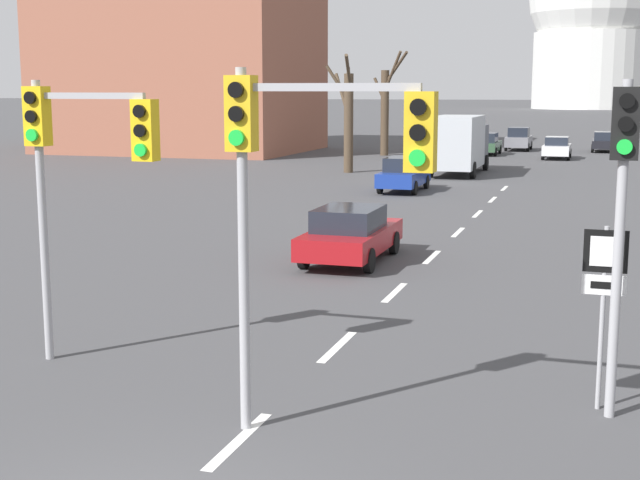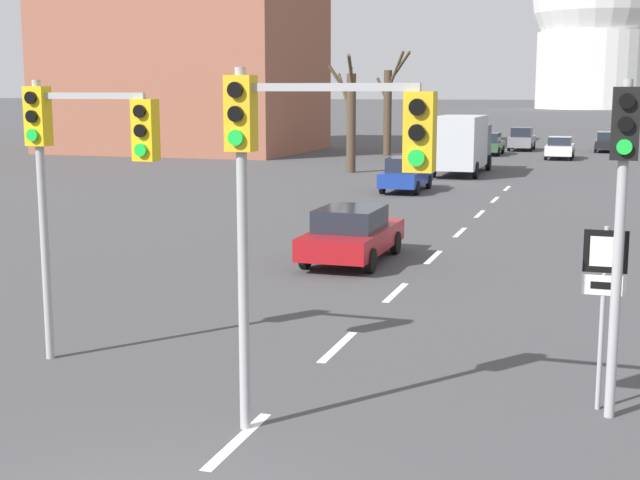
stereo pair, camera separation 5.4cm
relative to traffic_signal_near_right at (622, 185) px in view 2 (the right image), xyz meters
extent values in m
cube|color=silver|center=(-4.60, -2.38, -3.25)|extent=(0.16, 2.00, 0.01)
cube|color=silver|center=(-4.60, 2.12, -3.25)|extent=(0.16, 2.00, 0.01)
cube|color=silver|center=(-4.60, 6.62, -3.25)|extent=(0.16, 2.00, 0.01)
cube|color=silver|center=(-4.60, 11.12, -3.25)|extent=(0.16, 2.00, 0.01)
cube|color=silver|center=(-4.60, 15.62, -3.25)|extent=(0.16, 2.00, 0.01)
cube|color=silver|center=(-4.60, 20.12, -3.25)|extent=(0.16, 2.00, 0.01)
cube|color=silver|center=(-4.60, 24.62, -3.25)|extent=(0.16, 2.00, 0.01)
cube|color=silver|center=(-4.60, 29.12, -3.25)|extent=(0.16, 2.00, 0.01)
cylinder|color=#9E9EA3|center=(0.00, 0.01, -0.93)|extent=(0.14, 0.14, 4.65)
cube|color=black|center=(0.00, 0.01, 0.81)|extent=(0.36, 0.28, 0.96)
cylinder|color=black|center=(0.00, -0.16, 1.11)|extent=(0.20, 0.06, 0.20)
cylinder|color=black|center=(0.00, -0.16, 0.81)|extent=(0.20, 0.06, 0.20)
cylinder|color=green|center=(0.00, -0.16, 0.52)|extent=(0.20, 0.06, 0.20)
cylinder|color=#9E9EA3|center=(-9.06, -0.04, -0.92)|extent=(0.14, 0.14, 4.67)
cube|color=yellow|center=(-9.06, -0.04, 0.83)|extent=(0.36, 0.28, 0.96)
cylinder|color=black|center=(-9.06, -0.21, 1.13)|extent=(0.20, 0.06, 0.20)
cylinder|color=black|center=(-9.06, -0.21, 0.83)|extent=(0.20, 0.06, 0.20)
cylinder|color=green|center=(-9.06, -0.21, 0.53)|extent=(0.20, 0.06, 0.20)
cube|color=#9E9EA3|center=(-8.08, -0.04, 1.16)|extent=(1.96, 0.10, 0.10)
cube|color=yellow|center=(-7.10, -0.04, 0.63)|extent=(0.36, 0.28, 0.96)
cylinder|color=black|center=(-7.10, -0.21, 0.93)|extent=(0.20, 0.06, 0.20)
cylinder|color=black|center=(-7.10, -0.21, 0.63)|extent=(0.20, 0.06, 0.20)
cylinder|color=green|center=(-7.10, -0.21, 0.33)|extent=(0.20, 0.06, 0.20)
cylinder|color=#9E9EA3|center=(-4.67, -1.95, -0.86)|extent=(0.14, 0.14, 4.79)
cube|color=gold|center=(-4.67, -1.95, 0.96)|extent=(0.36, 0.28, 0.96)
cylinder|color=black|center=(-4.67, -2.12, 1.25)|extent=(0.20, 0.06, 0.20)
cylinder|color=black|center=(-4.67, -2.12, 0.96)|extent=(0.20, 0.06, 0.20)
cylinder|color=green|center=(-4.67, -2.12, 0.66)|extent=(0.20, 0.06, 0.20)
cube|color=#9E9EA3|center=(-3.51, -1.95, 1.29)|extent=(2.32, 0.10, 0.10)
cube|color=gold|center=(-2.36, -1.95, 0.76)|extent=(0.36, 0.28, 0.96)
cylinder|color=black|center=(-2.36, -2.12, 1.05)|extent=(0.20, 0.06, 0.20)
cylinder|color=black|center=(-2.36, -2.12, 0.76)|extent=(0.20, 0.06, 0.20)
cylinder|color=green|center=(-2.36, -2.12, 0.46)|extent=(0.20, 0.06, 0.20)
cylinder|color=#9E9EA3|center=(-0.16, 0.27, -1.93)|extent=(0.07, 0.07, 2.65)
cube|color=black|center=(-0.16, 0.25, -0.96)|extent=(0.60, 0.03, 0.60)
cube|color=white|center=(-0.16, 0.24, -0.96)|extent=(0.42, 0.01, 0.42)
cube|color=white|center=(-0.16, 0.25, -1.44)|extent=(0.60, 0.03, 0.28)
cube|color=black|center=(-0.16, 0.24, -1.44)|extent=(0.36, 0.01, 0.10)
cube|color=silver|center=(-3.28, 48.17, -2.64)|extent=(1.69, 3.97, 0.62)
cube|color=#1E232D|center=(-3.28, 47.97, -2.06)|extent=(1.44, 1.90, 0.54)
cylinder|color=black|center=(-4.08, 49.40, -2.95)|extent=(0.18, 0.60, 0.60)
cylinder|color=black|center=(-2.48, 49.40, -2.95)|extent=(0.18, 0.60, 0.60)
cylinder|color=black|center=(-4.08, 46.94, -2.95)|extent=(0.18, 0.60, 0.60)
cylinder|color=black|center=(-2.48, 46.94, -2.95)|extent=(0.18, 0.60, 0.60)
cube|color=black|center=(-0.33, 56.24, -2.67)|extent=(1.70, 4.02, 0.57)
cube|color=#1E232D|center=(-0.33, 56.04, -2.08)|extent=(1.45, 1.93, 0.60)
cylinder|color=black|center=(-1.13, 57.48, -2.95)|extent=(0.18, 0.61, 0.61)
cylinder|color=black|center=(0.47, 57.48, -2.95)|extent=(0.18, 0.61, 0.61)
cylinder|color=black|center=(-1.13, 54.99, -2.95)|extent=(0.18, 0.61, 0.61)
cylinder|color=black|center=(0.47, 54.99, -2.95)|extent=(0.18, 0.61, 0.61)
cube|color=#2D4C33|center=(-8.26, 50.55, -2.65)|extent=(1.85, 4.35, 0.59)
cube|color=#1E232D|center=(-8.26, 50.33, -2.04)|extent=(1.57, 2.09, 0.65)
cylinder|color=black|center=(-9.14, 51.90, -2.95)|extent=(0.18, 0.62, 0.62)
cylinder|color=black|center=(-7.39, 51.90, -2.95)|extent=(0.18, 0.62, 0.62)
cylinder|color=black|center=(-9.14, 49.20, -2.95)|extent=(0.18, 0.62, 0.62)
cylinder|color=black|center=(-7.39, 49.20, -2.95)|extent=(0.18, 0.62, 0.62)
cube|color=slate|center=(-6.46, 55.96, -2.58)|extent=(1.70, 4.20, 0.73)
cube|color=#1E232D|center=(-6.46, 55.75, -1.87)|extent=(1.44, 2.02, 0.68)
cylinder|color=black|center=(-7.26, 57.26, -2.94)|extent=(0.18, 0.62, 0.62)
cylinder|color=black|center=(-5.66, 57.26, -2.94)|extent=(0.18, 0.62, 0.62)
cylinder|color=black|center=(-7.26, 54.66, -2.94)|extent=(0.18, 0.62, 0.62)
cylinder|color=black|center=(-5.66, 54.66, -2.94)|extent=(0.18, 0.62, 0.62)
cube|color=maroon|center=(-6.55, 9.91, -2.65)|extent=(1.82, 4.42, 0.57)
cube|color=#1E232D|center=(-6.55, 9.69, -2.08)|extent=(1.54, 2.12, 0.58)
cylinder|color=black|center=(-7.41, 11.28, -2.94)|extent=(0.18, 0.63, 0.63)
cylinder|color=black|center=(-5.69, 11.28, -2.94)|extent=(0.18, 0.63, 0.63)
cylinder|color=black|center=(-7.41, 8.54, -2.94)|extent=(0.18, 0.63, 0.63)
cylinder|color=black|center=(-5.69, 8.54, -2.94)|extent=(0.18, 0.63, 0.63)
cube|color=navy|center=(-8.79, 26.58, -2.64)|extent=(1.64, 4.30, 0.62)
cube|color=#1E232D|center=(-8.79, 26.36, -2.02)|extent=(1.39, 2.07, 0.62)
cylinder|color=black|center=(-9.56, 27.91, -2.95)|extent=(0.18, 0.62, 0.62)
cylinder|color=black|center=(-8.02, 27.91, -2.95)|extent=(0.18, 0.62, 0.62)
cylinder|color=black|center=(-9.56, 25.24, -2.95)|extent=(0.18, 0.62, 0.62)
cylinder|color=black|center=(-8.02, 25.24, -2.95)|extent=(0.18, 0.62, 0.62)
cube|color=#333842|center=(-7.74, 38.20, -1.76)|extent=(2.20, 2.00, 2.10)
cube|color=#B2B7BC|center=(-7.74, 34.60, -1.46)|extent=(2.30, 5.20, 2.70)
cylinder|color=black|center=(-8.84, 38.20, -2.81)|extent=(0.24, 0.88, 0.88)
cylinder|color=black|center=(-6.64, 38.20, -2.81)|extent=(0.24, 0.88, 0.88)
cylinder|color=black|center=(-8.84, 33.17, -2.81)|extent=(0.24, 0.88, 0.88)
cylinder|color=black|center=(-6.64, 33.17, -2.81)|extent=(0.24, 0.88, 0.88)
cylinder|color=#473828|center=(-14.86, 47.82, -0.34)|extent=(0.56, 0.56, 5.82)
cylinder|color=#473828|center=(-14.18, 47.25, 2.52)|extent=(1.49, 1.36, 2.63)
cylinder|color=#473828|center=(-13.90, 47.08, 2.75)|extent=(1.94, 1.78, 2.13)
cylinder|color=#473828|center=(-15.26, 47.96, 1.21)|extent=(0.99, 0.48, 1.76)
cylinder|color=#473828|center=(-13.68, 34.60, -0.57)|extent=(0.51, 0.51, 5.37)
cylinder|color=#473828|center=(-14.27, 34.47, 1.60)|extent=(1.34, 0.46, 1.97)
cylinder|color=#473828|center=(-14.21, 35.12, 1.01)|extent=(1.20, 1.24, 2.34)
cylinder|color=#473828|center=(-13.42, 33.57, 2.26)|extent=(0.57, 2.18, 1.69)
cylinder|color=#473828|center=(-13.98, 35.43, 1.89)|extent=(0.62, 1.80, 1.31)
cylinder|color=silver|center=(-4.60, 210.56, 5.63)|extent=(26.67, 26.67, 17.78)
cube|color=#935642|center=(-30.21, 48.02, 6.77)|extent=(18.00, 14.00, 20.04)
camera|label=1|loc=(-0.24, -12.53, 1.26)|focal=50.00mm
camera|label=2|loc=(-0.19, -12.51, 1.26)|focal=50.00mm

